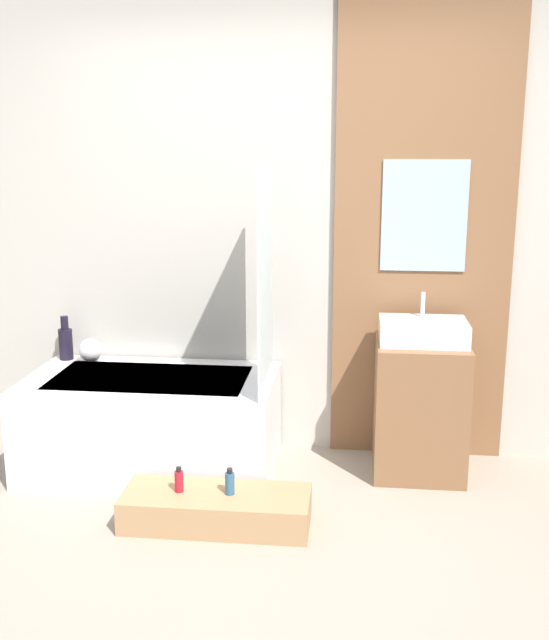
{
  "coord_description": "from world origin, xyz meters",
  "views": [
    {
      "loc": [
        0.43,
        -2.69,
        1.78
      ],
      "look_at": [
        0.06,
        0.68,
        0.98
      ],
      "focal_mm": 42.0,
      "sensor_mm": 36.0,
      "label": 1
    }
  ],
  "objects_px": {
    "vase_tall_dark": "(66,342)",
    "bathtub": "(152,423)",
    "sink": "(423,331)",
    "wooden_step_bench": "(216,509)",
    "bottle_soap_secondary": "(230,483)",
    "vase_round_light": "(91,350)",
    "bottle_soap_primary": "(179,481)"
  },
  "relations": [
    {
      "from": "vase_tall_dark",
      "to": "bottle_soap_secondary",
      "type": "relative_size",
      "value": 2.01
    },
    {
      "from": "sink",
      "to": "vase_tall_dark",
      "type": "bearing_deg",
      "value": 175.26
    },
    {
      "from": "bathtub",
      "to": "bottle_soap_secondary",
      "type": "xyz_separation_m",
      "value": [
        0.54,
        -0.6,
        -0.05
      ]
    },
    {
      "from": "vase_round_light",
      "to": "bottle_soap_primary",
      "type": "xyz_separation_m",
      "value": [
        0.73,
        -0.87,
        -0.39
      ]
    },
    {
      "from": "bathtub",
      "to": "vase_round_light",
      "type": "height_order",
      "value": "vase_round_light"
    },
    {
      "from": "vase_tall_dark",
      "to": "bottle_soap_primary",
      "type": "xyz_separation_m",
      "value": [
        0.89,
        -0.9,
        -0.42
      ]
    },
    {
      "from": "bottle_soap_primary",
      "to": "vase_round_light",
      "type": "bearing_deg",
      "value": 129.9
    },
    {
      "from": "bottle_soap_primary",
      "to": "bottle_soap_secondary",
      "type": "xyz_separation_m",
      "value": [
        0.25,
        0.0,
        0.0
      ]
    },
    {
      "from": "bathtub",
      "to": "vase_tall_dark",
      "type": "height_order",
      "value": "vase_tall_dark"
    },
    {
      "from": "sink",
      "to": "vase_round_light",
      "type": "height_order",
      "value": "sink"
    },
    {
      "from": "wooden_step_bench",
      "to": "vase_round_light",
      "type": "xyz_separation_m",
      "value": [
        -0.91,
        0.87,
        0.52
      ]
    },
    {
      "from": "vase_round_light",
      "to": "bottle_soap_secondary",
      "type": "height_order",
      "value": "vase_round_light"
    },
    {
      "from": "bathtub",
      "to": "wooden_step_bench",
      "type": "bearing_deg",
      "value": -51.67
    },
    {
      "from": "wooden_step_bench",
      "to": "sink",
      "type": "xyz_separation_m",
      "value": [
        1.0,
        0.73,
        0.72
      ]
    },
    {
      "from": "bathtub",
      "to": "sink",
      "type": "xyz_separation_m",
      "value": [
        1.48,
        0.13,
        0.54
      ]
    },
    {
      "from": "bottle_soap_secondary",
      "to": "sink",
      "type": "bearing_deg",
      "value": 37.79
    },
    {
      "from": "wooden_step_bench",
      "to": "vase_tall_dark",
      "type": "height_order",
      "value": "vase_tall_dark"
    },
    {
      "from": "wooden_step_bench",
      "to": "vase_tall_dark",
      "type": "bearing_deg",
      "value": 139.91
    },
    {
      "from": "wooden_step_bench",
      "to": "vase_round_light",
      "type": "distance_m",
      "value": 1.36
    },
    {
      "from": "bathtub",
      "to": "sink",
      "type": "height_order",
      "value": "sink"
    },
    {
      "from": "bottle_soap_primary",
      "to": "vase_tall_dark",
      "type": "bearing_deg",
      "value": 134.68
    },
    {
      "from": "wooden_step_bench",
      "to": "sink",
      "type": "relative_size",
      "value": 1.93
    },
    {
      "from": "bottle_soap_secondary",
      "to": "bottle_soap_primary",
      "type": "bearing_deg",
      "value": 180.0
    },
    {
      "from": "wooden_step_bench",
      "to": "bottle_soap_secondary",
      "type": "relative_size",
      "value": 6.87
    },
    {
      "from": "vase_tall_dark",
      "to": "bottle_soap_primary",
      "type": "bearing_deg",
      "value": -45.32
    },
    {
      "from": "vase_tall_dark",
      "to": "bottle_soap_primary",
      "type": "distance_m",
      "value": 1.33
    },
    {
      "from": "vase_round_light",
      "to": "bottle_soap_primary",
      "type": "distance_m",
      "value": 1.2
    },
    {
      "from": "bottle_soap_secondary",
      "to": "bathtub",
      "type": "bearing_deg",
      "value": 132.06
    },
    {
      "from": "wooden_step_bench",
      "to": "bottle_soap_secondary",
      "type": "height_order",
      "value": "bottle_soap_secondary"
    },
    {
      "from": "vase_tall_dark",
      "to": "bathtub",
      "type": "bearing_deg",
      "value": -26.69
    },
    {
      "from": "sink",
      "to": "bottle_soap_secondary",
      "type": "xyz_separation_m",
      "value": [
        -0.94,
        -0.73,
        -0.59
      ]
    },
    {
      "from": "wooden_step_bench",
      "to": "vase_tall_dark",
      "type": "xyz_separation_m",
      "value": [
        -1.07,
        0.9,
        0.56
      ]
    }
  ]
}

